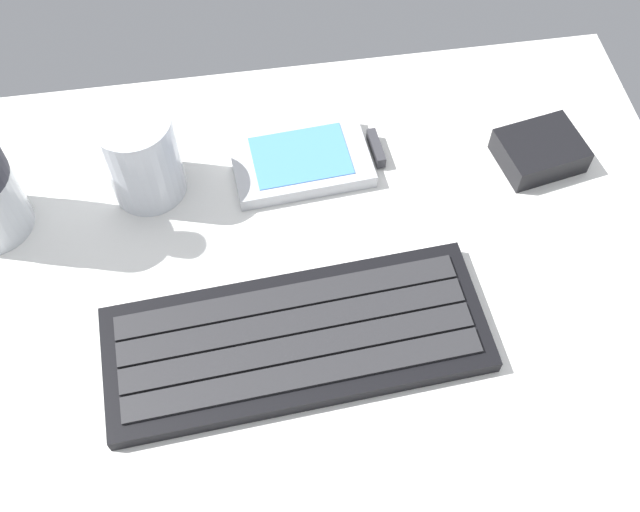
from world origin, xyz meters
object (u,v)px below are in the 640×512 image
Objects in this scene: juice_cup at (142,159)px; charger_block at (540,151)px; handheld_device at (308,160)px; keyboard at (296,339)px.

juice_cup is 1.21× the size of charger_block.
juice_cup is 34.57cm from charger_block.
juice_cup is at bearing -178.36° from handheld_device.
charger_block reaches higher than handheld_device.
charger_block is (20.39, -2.42, 0.47)cm from handheld_device.
keyboard is at bearing -147.99° from charger_block.
charger_block is at bearing -6.76° from handheld_device.
handheld_device is at bearing 173.24° from charger_block.
keyboard reaches higher than handheld_device.
keyboard is at bearing -57.73° from juice_cup.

